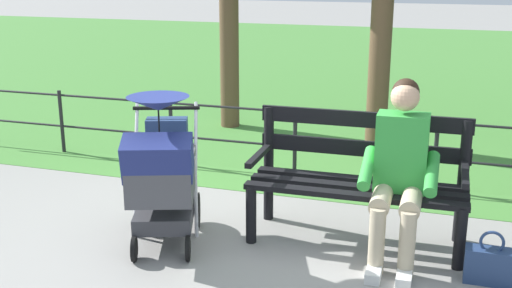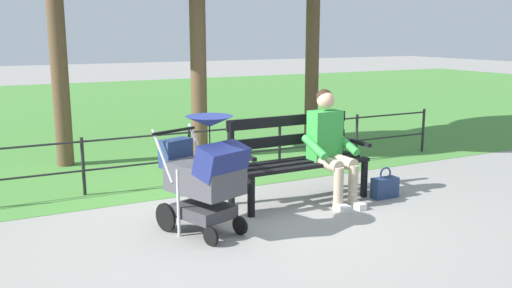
% 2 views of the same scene
% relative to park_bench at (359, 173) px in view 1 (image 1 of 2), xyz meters
% --- Properties ---
extents(ground_plane, '(60.00, 60.00, 0.00)m').
position_rel_park_bench_xyz_m(ground_plane, '(0.82, 0.12, -0.53)').
color(ground_plane, gray).
extents(grass_lawn, '(40.00, 16.00, 0.01)m').
position_rel_park_bench_xyz_m(grass_lawn, '(0.82, -8.68, -0.52)').
color(grass_lawn, '#478438').
rests_on(grass_lawn, ground).
extents(park_bench, '(1.61, 0.63, 0.96)m').
position_rel_park_bench_xyz_m(park_bench, '(0.00, 0.00, 0.00)').
color(park_bench, black).
rests_on(park_bench, ground).
extents(person_on_bench, '(0.54, 0.74, 1.28)m').
position_rel_park_bench_xyz_m(person_on_bench, '(-0.31, 0.22, 0.15)').
color(person_on_bench, tan).
rests_on(person_on_bench, ground).
extents(stroller, '(0.76, 0.99, 1.15)m').
position_rel_park_bench_xyz_m(stroller, '(1.35, 0.56, 0.07)').
color(stroller, black).
rests_on(stroller, ground).
extents(handbag, '(0.32, 0.14, 0.37)m').
position_rel_park_bench_xyz_m(handbag, '(-0.95, 0.44, -0.40)').
color(handbag, navy).
rests_on(handbag, ground).
extents(park_fence, '(8.02, 0.04, 0.70)m').
position_rel_park_bench_xyz_m(park_fence, '(0.54, -1.27, -0.10)').
color(park_fence, black).
rests_on(park_fence, ground).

